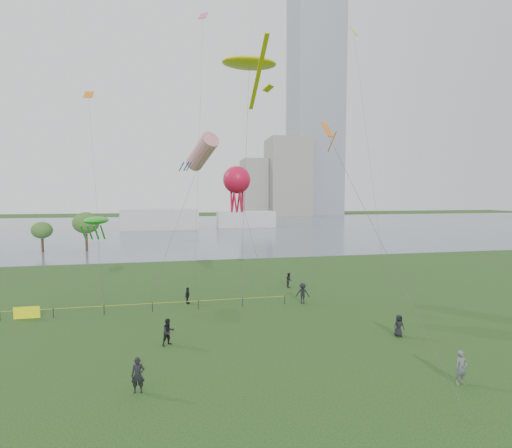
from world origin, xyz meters
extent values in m
plane|color=#183511|center=(0.00, 0.00, 0.00)|extent=(400.00, 400.00, 0.00)
cube|color=slate|center=(0.00, 100.00, 0.02)|extent=(400.00, 120.00, 0.08)
cube|color=gray|center=(62.00, 168.00, 60.00)|extent=(24.00, 24.00, 120.00)
cube|color=gray|center=(46.00, 162.00, 19.00)|extent=(20.00, 20.00, 38.00)
cube|color=gray|center=(32.00, 168.00, 14.00)|extent=(16.00, 18.00, 28.00)
cube|color=silver|center=(-12.00, 95.00, 3.00)|extent=(22.00, 8.00, 6.00)
cube|color=silver|center=(14.00, 98.00, 2.50)|extent=(18.00, 7.00, 5.00)
cylinder|color=#352418|center=(-22.71, 53.52, 1.60)|extent=(0.44, 0.44, 3.20)
ellipsoid|color=#416929|center=(-22.71, 53.52, 5.19)|extent=(4.55, 4.55, 3.84)
cylinder|color=#352418|center=(-30.09, 53.67, 1.23)|extent=(0.44, 0.44, 2.45)
ellipsoid|color=#416929|center=(-30.09, 53.67, 3.98)|extent=(3.49, 3.49, 2.94)
cylinder|color=black|center=(-20.23, 15.22, 0.42)|extent=(0.07, 0.07, 0.85)
cylinder|color=black|center=(-16.23, 15.22, 0.42)|extent=(0.07, 0.07, 0.85)
cylinder|color=black|center=(-12.23, 15.22, 0.42)|extent=(0.07, 0.07, 0.85)
cylinder|color=black|center=(-8.23, 15.22, 0.42)|extent=(0.07, 0.07, 0.85)
cylinder|color=black|center=(-4.23, 15.22, 0.42)|extent=(0.07, 0.07, 0.85)
cylinder|color=black|center=(-0.23, 15.22, 0.42)|extent=(0.07, 0.07, 0.85)
cylinder|color=black|center=(3.77, 15.22, 0.42)|extent=(0.07, 0.07, 0.85)
cylinder|color=#CECA18|center=(-8.23, 15.22, 0.75)|extent=(24.00, 0.03, 0.03)
cube|color=#FAFF0D|center=(-18.23, 15.22, 0.55)|extent=(2.00, 0.04, 1.00)
imported|color=#5A5A61|center=(9.16, -0.87, 0.92)|extent=(0.67, 0.45, 1.84)
imported|color=black|center=(-6.56, 7.54, 0.92)|extent=(1.12, 1.04, 1.83)
imported|color=black|center=(5.47, 15.04, 0.98)|extent=(1.44, 1.13, 1.95)
imported|color=black|center=(-5.18, 17.07, 0.78)|extent=(0.71, 1.00, 1.57)
imported|color=black|center=(9.73, 5.93, 0.79)|extent=(0.78, 0.51, 1.59)
imported|color=black|center=(-7.88, 1.61, 0.93)|extent=(0.69, 0.47, 1.85)
imported|color=black|center=(5.94, 21.24, 0.82)|extent=(0.71, 0.86, 1.63)
cylinder|color=#3F3F42|center=(-0.10, 14.54, 11.32)|extent=(2.04, 6.69, 22.65)
ellipsoid|color=yellow|center=(0.90, 17.87, 22.64)|extent=(5.24, 3.28, 0.82)
cube|color=yellow|center=(0.90, 13.67, 20.24)|extent=(0.36, 6.98, 4.09)
cube|color=yellow|center=(0.90, 9.87, 18.14)|extent=(0.95, 0.95, 0.42)
cylinder|color=#3F3F42|center=(-6.14, 19.12, 7.36)|extent=(5.50, 5.83, 14.72)
cylinder|color=red|center=(-3.41, 22.02, 14.71)|extent=(3.72, 5.15, 3.85)
cylinder|color=#1A42BB|center=(-4.81, 20.82, 13.11)|extent=(0.60, 1.13, 0.88)
cylinder|color=#1A42BB|center=(-5.08, 21.20, 13.11)|extent=(0.60, 1.13, 0.88)
cylinder|color=#1A42BB|center=(-5.53, 21.06, 13.11)|extent=(0.60, 1.13, 0.88)
cylinder|color=#1A42BB|center=(-5.53, 20.59, 13.11)|extent=(0.60, 1.13, 0.88)
cylinder|color=#1A42BB|center=(-5.08, 20.44, 13.11)|extent=(0.60, 1.13, 0.88)
cylinder|color=#3F3F42|center=(-12.97, 17.47, 3.90)|extent=(1.25, 4.63, 7.82)
ellipsoid|color=#1F981B|center=(-13.58, 19.77, 7.81)|extent=(2.12, 3.82, 0.74)
cylinder|color=#1F981B|center=(-14.38, 18.17, 6.81)|extent=(0.16, 1.79, 1.54)
cylinder|color=#1F981B|center=(-13.83, 18.17, 6.81)|extent=(0.16, 1.79, 1.54)
cylinder|color=#1F981B|center=(-13.28, 18.17, 6.81)|extent=(0.16, 1.79, 1.54)
cylinder|color=#1F981B|center=(-12.73, 18.17, 6.81)|extent=(0.16, 1.79, 1.54)
cylinder|color=#3F3F42|center=(0.51, 13.18, 5.78)|extent=(2.49, 4.11, 11.57)
sphere|color=red|center=(-0.72, 15.21, 11.56)|extent=(2.45, 2.45, 2.45)
cylinder|color=red|center=(-0.22, 15.21, 9.96)|extent=(0.18, 0.54, 2.60)
cylinder|color=red|center=(-0.47, 15.65, 9.96)|extent=(0.49, 0.36, 2.61)
cylinder|color=red|center=(-0.97, 15.65, 9.96)|extent=(0.49, 0.36, 2.61)
cylinder|color=red|center=(-1.22, 15.21, 9.96)|extent=(0.18, 0.54, 2.60)
cylinder|color=red|center=(-0.97, 14.78, 9.96)|extent=(0.49, 0.36, 2.61)
cylinder|color=red|center=(-0.47, 14.78, 9.96)|extent=(0.49, 0.36, 2.61)
cylinder|color=#3F3F42|center=(6.15, 2.46, 7.54)|extent=(1.80, 13.05, 15.10)
cube|color=orange|center=(5.26, 8.97, 15.08)|extent=(1.37, 1.37, 1.12)
cylinder|color=orange|center=(5.26, 8.07, 14.08)|extent=(0.08, 1.58, 1.35)
cube|color=orange|center=(-14.56, 22.73, 20.22)|extent=(1.04, 1.00, 0.76)
cube|color=yellow|center=(12.36, 19.76, 27.26)|extent=(0.93, 0.60, 0.76)
cube|color=#E5598C|center=(-3.15, 21.65, 28.32)|extent=(1.05, 0.96, 0.76)
camera|label=1|loc=(-5.44, -17.67, 10.23)|focal=26.00mm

